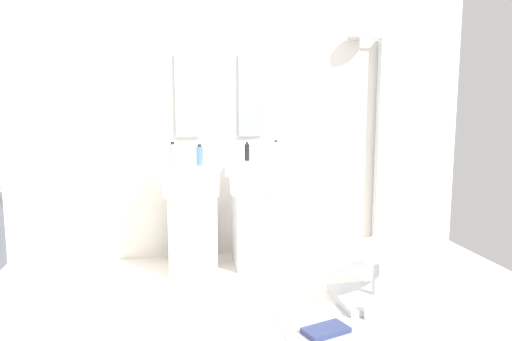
{
  "coord_description": "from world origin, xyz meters",
  "views": [
    {
      "loc": [
        -0.48,
        -2.85,
        1.45
      ],
      "look_at": [
        0.15,
        0.55,
        0.95
      ],
      "focal_mm": 33.96,
      "sensor_mm": 36.0,
      "label": 1
    }
  ],
  "objects_px": {
    "soap_bottle_blue": "(200,156)",
    "pedestal_sink_left": "(191,213)",
    "coffee_mug": "(369,311)",
    "soap_bottle_clear": "(276,151)",
    "magazine_navy": "(326,330)",
    "lounge_chair": "(376,256)",
    "pedestal_sink_right": "(257,210)",
    "soap_bottle_black": "(247,152)",
    "shower_column": "(382,139)",
    "soap_bottle_grey": "(173,153)"
  },
  "relations": [
    {
      "from": "soap_bottle_blue",
      "to": "pedestal_sink_left",
      "type": "bearing_deg",
      "value": 123.67
    },
    {
      "from": "coffee_mug",
      "to": "soap_bottle_blue",
      "type": "bearing_deg",
      "value": 133.12
    },
    {
      "from": "soap_bottle_clear",
      "to": "magazine_navy",
      "type": "bearing_deg",
      "value": -89.54
    },
    {
      "from": "lounge_chair",
      "to": "magazine_navy",
      "type": "height_order",
      "value": "lounge_chair"
    },
    {
      "from": "soap_bottle_blue",
      "to": "soap_bottle_clear",
      "type": "xyz_separation_m",
      "value": [
        0.67,
        0.15,
        0.01
      ]
    },
    {
      "from": "pedestal_sink_right",
      "to": "soap_bottle_black",
      "type": "relative_size",
      "value": 6.16
    },
    {
      "from": "pedestal_sink_right",
      "to": "magazine_navy",
      "type": "bearing_deg",
      "value": -82.28
    },
    {
      "from": "shower_column",
      "to": "magazine_navy",
      "type": "bearing_deg",
      "value": -123.85
    },
    {
      "from": "coffee_mug",
      "to": "pedestal_sink_right",
      "type": "bearing_deg",
      "value": 113.65
    },
    {
      "from": "pedestal_sink_left",
      "to": "soap_bottle_grey",
      "type": "distance_m",
      "value": 0.53
    },
    {
      "from": "pedestal_sink_right",
      "to": "shower_column",
      "type": "distance_m",
      "value": 1.45
    },
    {
      "from": "pedestal_sink_left",
      "to": "coffee_mug",
      "type": "relative_size",
      "value": 9.89
    },
    {
      "from": "pedestal_sink_right",
      "to": "lounge_chair",
      "type": "distance_m",
      "value": 1.18
    },
    {
      "from": "shower_column",
      "to": "magazine_navy",
      "type": "distance_m",
      "value": 2.25
    },
    {
      "from": "shower_column",
      "to": "lounge_chair",
      "type": "relative_size",
      "value": 1.95
    },
    {
      "from": "pedestal_sink_right",
      "to": "magazine_navy",
      "type": "height_order",
      "value": "pedestal_sink_right"
    },
    {
      "from": "lounge_chair",
      "to": "soap_bottle_grey",
      "type": "xyz_separation_m",
      "value": [
        -1.41,
        1.0,
        0.66
      ]
    },
    {
      "from": "lounge_chair",
      "to": "magazine_navy",
      "type": "relative_size",
      "value": 3.69
    },
    {
      "from": "magazine_navy",
      "to": "soap_bottle_blue",
      "type": "bearing_deg",
      "value": 100.44
    },
    {
      "from": "pedestal_sink_left",
      "to": "lounge_chair",
      "type": "height_order",
      "value": "pedestal_sink_left"
    },
    {
      "from": "pedestal_sink_left",
      "to": "magazine_navy",
      "type": "distance_m",
      "value": 1.61
    },
    {
      "from": "soap_bottle_clear",
      "to": "pedestal_sink_left",
      "type": "bearing_deg",
      "value": -176.83
    },
    {
      "from": "soap_bottle_black",
      "to": "magazine_navy",
      "type": "bearing_deg",
      "value": -80.44
    },
    {
      "from": "shower_column",
      "to": "soap_bottle_blue",
      "type": "height_order",
      "value": "shower_column"
    },
    {
      "from": "magazine_navy",
      "to": "soap_bottle_clear",
      "type": "xyz_separation_m",
      "value": [
        -0.01,
        1.38,
        0.98
      ]
    },
    {
      "from": "pedestal_sink_right",
      "to": "soap_bottle_blue",
      "type": "relative_size",
      "value": 5.83
    },
    {
      "from": "soap_bottle_clear",
      "to": "lounge_chair",
      "type": "bearing_deg",
      "value": -61.99
    },
    {
      "from": "pedestal_sink_right",
      "to": "magazine_navy",
      "type": "relative_size",
      "value": 3.58
    },
    {
      "from": "soap_bottle_black",
      "to": "soap_bottle_clear",
      "type": "bearing_deg",
      "value": -22.43
    },
    {
      "from": "pedestal_sink_left",
      "to": "lounge_chair",
      "type": "bearing_deg",
      "value": -36.53
    },
    {
      "from": "shower_column",
      "to": "lounge_chair",
      "type": "height_order",
      "value": "shower_column"
    },
    {
      "from": "coffee_mug",
      "to": "soap_bottle_clear",
      "type": "xyz_separation_m",
      "value": [
        -0.36,
        1.25,
        0.95
      ]
    },
    {
      "from": "coffee_mug",
      "to": "soap_bottle_clear",
      "type": "distance_m",
      "value": 1.61
    },
    {
      "from": "magazine_navy",
      "to": "soap_bottle_grey",
      "type": "xyz_separation_m",
      "value": [
        -0.9,
        1.41,
        0.98
      ]
    },
    {
      "from": "coffee_mug",
      "to": "soap_bottle_grey",
      "type": "distance_m",
      "value": 2.02
    },
    {
      "from": "magazine_navy",
      "to": "coffee_mug",
      "type": "xyz_separation_m",
      "value": [
        0.35,
        0.13,
        0.04
      ]
    },
    {
      "from": "soap_bottle_black",
      "to": "soap_bottle_clear",
      "type": "xyz_separation_m",
      "value": [
        0.24,
        -0.1,
        0.01
      ]
    },
    {
      "from": "coffee_mug",
      "to": "soap_bottle_grey",
      "type": "xyz_separation_m",
      "value": [
        -1.25,
        1.27,
        0.95
      ]
    },
    {
      "from": "shower_column",
      "to": "coffee_mug",
      "type": "relative_size",
      "value": 19.84
    },
    {
      "from": "soap_bottle_blue",
      "to": "soap_bottle_black",
      "type": "xyz_separation_m",
      "value": [
        0.44,
        0.25,
        -0.0
      ]
    },
    {
      "from": "shower_column",
      "to": "soap_bottle_grey",
      "type": "relative_size",
      "value": 11.12
    },
    {
      "from": "magazine_navy",
      "to": "coffee_mug",
      "type": "relative_size",
      "value": 2.76
    },
    {
      "from": "soap_bottle_blue",
      "to": "magazine_navy",
      "type": "bearing_deg",
      "value": -60.99
    },
    {
      "from": "pedestal_sink_left",
      "to": "soap_bottle_black",
      "type": "distance_m",
      "value": 0.73
    },
    {
      "from": "coffee_mug",
      "to": "soap_bottle_grey",
      "type": "bearing_deg",
      "value": 134.43
    },
    {
      "from": "pedestal_sink_right",
      "to": "lounge_chair",
      "type": "height_order",
      "value": "pedestal_sink_right"
    },
    {
      "from": "pedestal_sink_right",
      "to": "magazine_navy",
      "type": "distance_m",
      "value": 1.43
    },
    {
      "from": "magazine_navy",
      "to": "soap_bottle_blue",
      "type": "height_order",
      "value": "soap_bottle_blue"
    },
    {
      "from": "shower_column",
      "to": "soap_bottle_clear",
      "type": "bearing_deg",
      "value": -166.5
    },
    {
      "from": "pedestal_sink_left",
      "to": "shower_column",
      "type": "bearing_deg",
      "value": 9.44
    }
  ]
}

